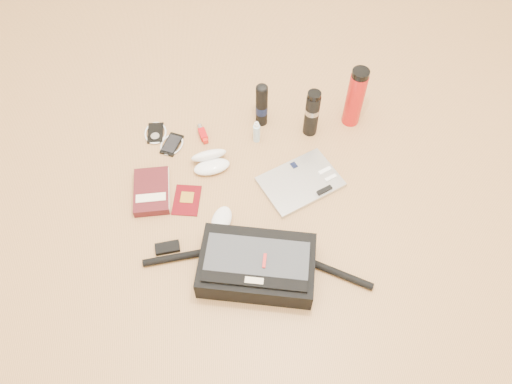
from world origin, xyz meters
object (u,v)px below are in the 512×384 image
thermos_black (312,113)px  book (152,191)px  messenger_bag (256,265)px  laptop (301,182)px  thermos_red (355,97)px

thermos_black → book: bearing=-158.6°
messenger_bag → book: messenger_bag is taller
laptop → thermos_black: 0.30m
messenger_bag → book: (-0.37, 0.37, -0.03)m
messenger_bag → thermos_red: 0.83m
messenger_bag → book: 0.53m
book → thermos_red: bearing=18.9°
book → thermos_black: size_ratio=0.92×
book → thermos_red: size_ratio=0.73×
book → thermos_black: 0.72m
laptop → thermos_black: (0.08, 0.27, 0.10)m
messenger_bag → thermos_black: 0.70m
thermos_black → thermos_red: thermos_red is taller
laptop → thermos_black: size_ratio=1.59×
messenger_bag → laptop: (0.21, 0.36, -0.04)m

